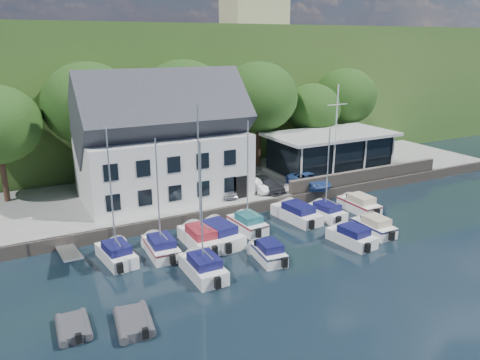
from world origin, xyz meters
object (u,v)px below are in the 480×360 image
at_px(boat_r1_3, 217,232).
at_px(boat_r1_0, 112,202).
at_px(dinghy_1, 134,321).
at_px(harbor_building, 163,147).
at_px(boat_r2_2, 268,251).
at_px(boat_r2_1, 202,210).
at_px(car_silver, 226,190).
at_px(boat_r1_5, 296,212).
at_px(car_blue, 309,180).
at_px(club_pavilion, 330,152).
at_px(boat_r1_4, 248,177).
at_px(boat_r1_6, 328,170).
at_px(boat_r2_3, 352,235).
at_px(flagpole, 336,134).
at_px(car_dgrey, 266,184).
at_px(boat_r1_1, 158,197).
at_px(dinghy_0, 73,326).
at_px(car_white, 258,185).
at_px(boat_r2_4, 374,225).
at_px(boat_r1_2, 199,184).
at_px(boat_r1_7, 359,203).

bearing_deg(boat_r1_3, boat_r1_0, 170.66).
bearing_deg(dinghy_1, harbor_building, 72.96).
distance_m(boat_r2_2, dinghy_1, 10.76).
xyz_separation_m(boat_r1_0, boat_r2_2, (9.18, -4.54, -3.59)).
relative_size(harbor_building, boat_r2_1, 1.62).
xyz_separation_m(car_silver, boat_r1_5, (3.68, -5.63, -0.82)).
bearing_deg(car_blue, club_pavilion, 25.43).
bearing_deg(boat_r1_4, harbor_building, 109.55).
bearing_deg(car_silver, boat_r1_0, -142.32).
height_order(boat_r1_4, boat_r2_2, boat_r1_4).
bearing_deg(boat_r1_6, boat_r2_3, -112.91).
bearing_deg(boat_r2_1, car_blue, 32.59).
bearing_deg(dinghy_1, boat_r1_5, 35.35).
distance_m(boat_r1_6, boat_r2_1, 13.80).
relative_size(flagpole, boat_r2_2, 2.08).
relative_size(car_blue, boat_r2_2, 0.91).
bearing_deg(boat_r1_0, club_pavilion, 12.26).
distance_m(harbor_building, boat_r1_3, 10.47).
bearing_deg(car_dgrey, boat_r1_1, -162.32).
bearing_deg(club_pavilion, boat_r1_0, -160.61).
distance_m(boat_r1_6, boat_r2_2, 10.01).
bearing_deg(dinghy_0, boat_r1_0, 63.36).
relative_size(club_pavilion, dinghy_0, 4.65).
height_order(car_white, boat_r2_1, boat_r2_1).
distance_m(car_white, boat_r1_5, 5.65).
xyz_separation_m(harbor_building, boat_r2_3, (9.27, -14.29, -4.66)).
distance_m(boat_r1_1, boat_r1_3, 5.56).
bearing_deg(boat_r1_3, boat_r2_4, -28.39).
xyz_separation_m(boat_r1_2, boat_r1_3, (1.38, 0.10, -3.91)).
bearing_deg(dinghy_0, boat_r1_6, 20.40).
relative_size(car_dgrey, boat_r1_3, 0.63).
bearing_deg(boat_r2_1, boat_r1_1, 107.81).
xyz_separation_m(flagpole, boat_r1_1, (-19.44, -5.59, -1.52)).
bearing_deg(car_dgrey, car_white, 152.64).
distance_m(club_pavilion, boat_r1_4, 16.43).
xyz_separation_m(club_pavilion, boat_r1_3, (-17.25, -8.89, -2.27)).
xyz_separation_m(car_dgrey, boat_r2_4, (3.42, -10.51, -0.91)).
relative_size(flagpole, boat_r1_6, 1.14).
bearing_deg(boat_r2_1, boat_r1_7, 14.81).
bearing_deg(boat_r1_1, car_dgrey, 29.72).
relative_size(boat_r1_5, boat_r2_2, 1.48).
bearing_deg(boat_r2_2, boat_r1_3, 118.71).
height_order(boat_r1_5, boat_r1_7, boat_r1_7).
bearing_deg(boat_r1_6, car_white, 107.94).
height_order(boat_r2_1, boat_r2_4, boat_r2_1).
height_order(club_pavilion, boat_r2_1, boat_r2_1).
distance_m(boat_r1_0, boat_r2_4, 19.54).
bearing_deg(boat_r1_7, car_white, 135.32).
relative_size(car_dgrey, boat_r2_3, 0.82).
distance_m(boat_r1_1, boat_r2_1, 4.45).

